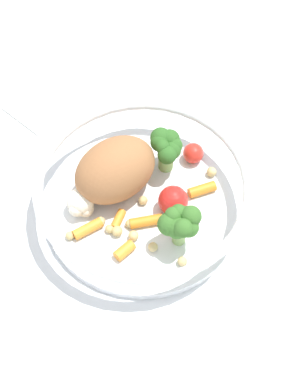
% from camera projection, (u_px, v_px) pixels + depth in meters
% --- Properties ---
extents(ground_plane, '(2.40, 2.40, 0.00)m').
position_uv_depth(ground_plane, '(143.00, 208.00, 0.58)').
color(ground_plane, white).
extents(food_container, '(0.23, 0.23, 0.08)m').
position_uv_depth(food_container, '(138.00, 186.00, 0.56)').
color(food_container, white).
rests_on(food_container, ground_plane).
extents(folded_napkin, '(0.13, 0.15, 0.01)m').
position_uv_depth(folded_napkin, '(48.00, 83.00, 0.69)').
color(folded_napkin, white).
rests_on(folded_napkin, ground_plane).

